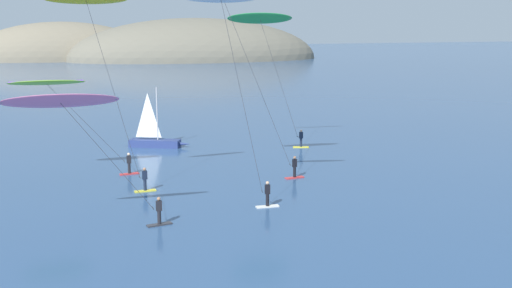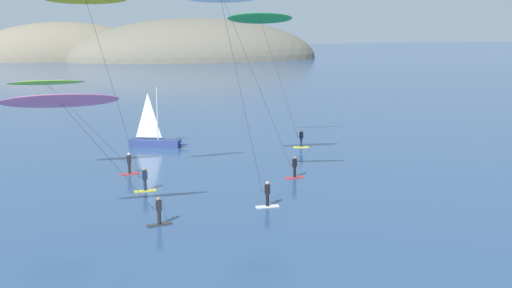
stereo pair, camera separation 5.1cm
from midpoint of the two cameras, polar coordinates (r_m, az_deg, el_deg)
headland_island at (r=203.80m, az=-8.89°, el=7.42°), size 107.44×44.13×25.62m
sailboat_near at (r=61.68m, az=-8.67°, el=0.34°), size 5.72×3.56×5.70m
kitesurfer_lime at (r=49.71m, az=-17.57°, el=4.67°), size 9.28×1.50×7.65m
kitesurfer_white at (r=39.58m, az=-2.70°, el=11.19°), size 6.01×2.25×13.59m
kitesurfer_red at (r=46.43m, az=-2.55°, el=12.07°), size 9.17×1.97×14.01m
kitesurfer_pink at (r=36.47m, az=-16.45°, el=3.06°), size 9.14×1.60×8.05m
kitesurfer_yellow at (r=43.70m, az=-14.39°, el=10.96°), size 6.97×1.72×13.60m
kitesurfer_green at (r=58.83m, az=0.66°, el=10.37°), size 7.81×1.89×12.60m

